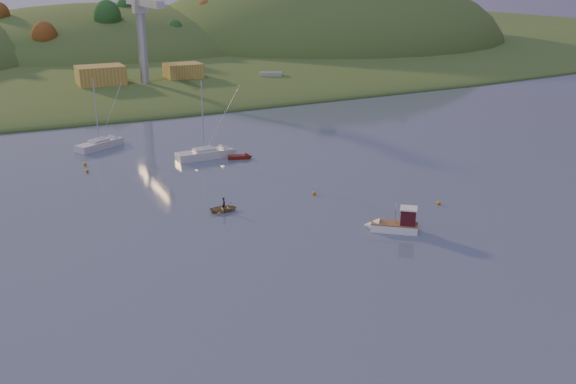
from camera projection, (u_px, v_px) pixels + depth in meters
name	position (u px, v px, depth m)	size (l,w,h in m)	color
ground	(478.00, 320.00, 55.47)	(500.00, 500.00, 0.00)	#344456
far_shore	(69.00, 49.00, 250.36)	(620.00, 220.00, 1.50)	#3B5522
shore_slope	(102.00, 71.00, 195.28)	(640.00, 150.00, 7.00)	#3B5522
hill_center	(105.00, 53.00, 237.62)	(140.00, 120.00, 36.00)	#3B5522
hill_right	(325.00, 46.00, 260.60)	(150.00, 130.00, 60.00)	#3B5522
hillside_trees	(90.00, 63.00, 212.23)	(280.00, 50.00, 32.00)	#1C4F1C
wharf	(156.00, 87.00, 160.56)	(42.00, 16.00, 2.40)	slate
shed_west	(101.00, 76.00, 154.78)	(11.00, 8.00, 4.80)	#A88538
shed_east	(183.00, 71.00, 164.57)	(9.00, 7.00, 4.00)	#A88538
dock_crane	(143.00, 23.00, 151.05)	(3.20, 28.00, 20.30)	#B7B7BC
fishing_boat	(391.00, 224.00, 74.28)	(6.12, 5.46, 4.01)	white
sailboat_near	(204.00, 153.00, 103.43)	(9.15, 3.13, 12.54)	silver
sailboat_far	(99.00, 144.00, 109.36)	(8.66, 6.45, 11.82)	silver
canoe	(224.00, 209.00, 80.59)	(2.46, 3.45, 0.71)	#9B8555
paddler	(224.00, 205.00, 80.45)	(0.58, 0.38, 1.59)	black
red_tender	(243.00, 157.00, 103.45)	(4.16, 2.42, 1.34)	#58160C
work_vessel	(271.00, 81.00, 169.74)	(14.72, 9.94, 3.57)	#505869
buoy_0	(439.00, 203.00, 82.89)	(0.50, 0.50, 0.50)	orange
buoy_1	(314.00, 193.00, 86.58)	(0.50, 0.50, 0.50)	orange
buoy_2	(87.00, 171.00, 96.33)	(0.50, 0.50, 0.50)	orange
buoy_3	(85.00, 164.00, 99.70)	(0.50, 0.50, 0.50)	orange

